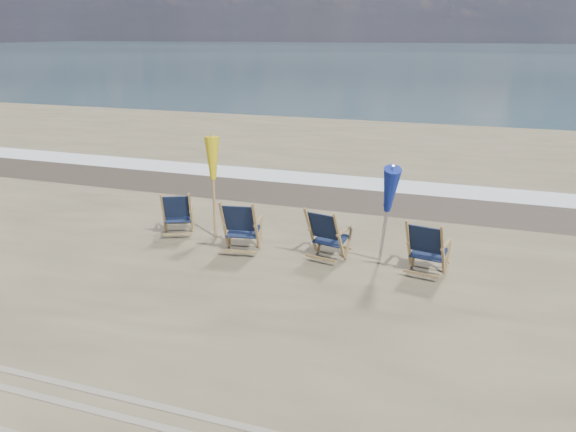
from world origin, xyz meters
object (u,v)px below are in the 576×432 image
Objects in this scene: beach_chair_1 at (256,228)px; beach_chair_0 at (191,214)px; beach_chair_3 at (443,252)px; beach_chair_2 at (339,238)px; umbrella_yellow at (213,164)px; umbrella_blue at (387,187)px.

beach_chair_0 is at bearing -27.77° from beach_chair_1.
beach_chair_1 is 3.37m from beach_chair_3.
beach_chair_2 is 3.02m from umbrella_yellow.
umbrella_blue is (2.35, 0.26, 0.93)m from beach_chair_1.
beach_chair_2 is 1.81m from beach_chair_3.
beach_chair_3 is at bearing 148.74° from beach_chair_0.
umbrella_yellow reaches higher than umbrella_blue.
beach_chair_0 is 0.94× the size of beach_chair_3.
beach_chair_1 is (1.65, -0.53, 0.05)m from beach_chair_0.
beach_chair_1 is 1.71m from umbrella_yellow.
beach_chair_1 is 1.04× the size of beach_chair_3.
beach_chair_2 is at bearing -166.99° from umbrella_blue.
umbrella_blue reaches higher than beach_chair_2.
beach_chair_0 is 1.74m from beach_chair_1.
umbrella_yellow is at bearing 0.85° from beach_chair_3.
umbrella_yellow is at bearing 172.53° from umbrella_blue.
umbrella_blue is at bearing -154.60° from beach_chair_2.
beach_chair_2 is at bearing -13.13° from umbrella_yellow.
umbrella_yellow is 1.02× the size of umbrella_blue.
beach_chair_0 is 4.13m from umbrella_blue.
beach_chair_0 is at bearing 176.04° from umbrella_blue.
umbrella_blue reaches higher than beach_chair_1.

